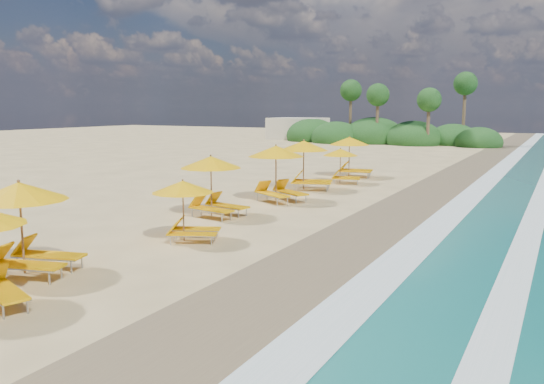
# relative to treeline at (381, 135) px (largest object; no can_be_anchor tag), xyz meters

# --- Properties ---
(ground) EXTENTS (160.00, 160.00, 0.00)m
(ground) POSITION_rel_treeline_xyz_m (9.94, -45.51, -1.00)
(ground) COLOR #D1B77A
(ground) RESTS_ON ground
(wet_sand) EXTENTS (4.00, 160.00, 0.01)m
(wet_sand) POSITION_rel_treeline_xyz_m (13.94, -45.51, -0.99)
(wet_sand) COLOR olive
(wet_sand) RESTS_ON ground
(surf_foam) EXTENTS (4.00, 160.00, 0.01)m
(surf_foam) POSITION_rel_treeline_xyz_m (16.64, -45.51, -0.97)
(surf_foam) COLOR white
(surf_foam) RESTS_ON ground
(station_2) EXTENTS (3.10, 3.02, 2.47)m
(station_2) POSITION_rel_treeline_xyz_m (7.30, -53.85, 0.39)
(station_2) COLOR olive
(station_2) RESTS_ON ground
(station_3) EXTENTS (2.66, 2.65, 2.02)m
(station_3) POSITION_rel_treeline_xyz_m (8.77, -49.04, 0.14)
(station_3) COLOR olive
(station_3) RESTS_ON ground
(station_4) EXTENTS (2.88, 2.73, 2.45)m
(station_4) POSITION_rel_treeline_xyz_m (7.27, -45.30, 0.38)
(station_4) COLOR olive
(station_4) RESTS_ON ground
(station_5) EXTENTS (3.49, 3.49, 2.61)m
(station_5) POSITION_rel_treeline_xyz_m (7.85, -41.02, 0.47)
(station_5) COLOR olive
(station_5) RESTS_ON ground
(station_6) EXTENTS (3.34, 3.27, 2.62)m
(station_6) POSITION_rel_treeline_xyz_m (7.50, -37.10, 0.47)
(station_6) COLOR olive
(station_6) RESTS_ON ground
(station_7) EXTENTS (2.56, 2.50, 2.02)m
(station_7) POSITION_rel_treeline_xyz_m (8.32, -34.07, 0.13)
(station_7) COLOR olive
(station_7) RESTS_ON ground
(station_8) EXTENTS (3.06, 2.94, 2.52)m
(station_8) POSITION_rel_treeline_xyz_m (7.76, -31.04, 0.42)
(station_8) COLOR olive
(station_8) RESTS_ON ground
(treeline) EXTENTS (25.80, 8.80, 9.74)m
(treeline) POSITION_rel_treeline_xyz_m (0.00, 0.00, 0.00)
(treeline) COLOR #163D14
(treeline) RESTS_ON ground
(beach_building) EXTENTS (7.00, 5.00, 2.80)m
(beach_building) POSITION_rel_treeline_xyz_m (-12.06, 2.49, 0.40)
(beach_building) COLOR beige
(beach_building) RESTS_ON ground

